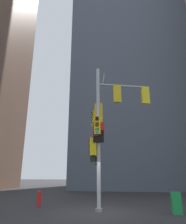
% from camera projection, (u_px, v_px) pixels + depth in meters
% --- Properties ---
extents(ground, '(120.00, 120.00, 0.00)m').
position_uv_depth(ground, '(99.00, 212.00, 10.41)').
color(ground, '#2D2D30').
extents(building_mid_block, '(16.26, 16.26, 51.19)m').
position_uv_depth(building_mid_block, '(126.00, 39.00, 36.85)').
color(building_mid_block, '#4C5460').
rests_on(building_mid_block, ground).
extents(signal_pole_assembly, '(3.97, 2.82, 8.27)m').
position_uv_depth(signal_pole_assembly, '(105.00, 123.00, 12.02)').
color(signal_pole_assembly, '#B2B2B5').
rests_on(signal_pole_assembly, ground).
extents(fire_hydrant, '(0.33, 0.23, 0.88)m').
position_uv_depth(fire_hydrant, '(39.00, 198.00, 12.24)').
color(fire_hydrant, red).
rests_on(fire_hydrant, ground).
extents(newspaper_box, '(0.45, 0.36, 1.01)m').
position_uv_depth(newspaper_box, '(176.00, 203.00, 9.87)').
color(newspaper_box, '#198C3F').
rests_on(newspaper_box, ground).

